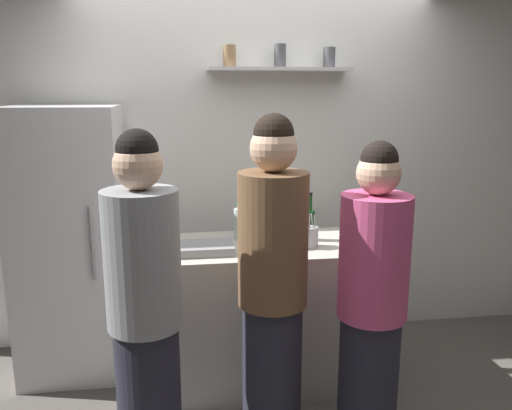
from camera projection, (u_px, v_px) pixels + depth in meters
back_wall_assembly at (255, 165)px, 3.84m from camera, size 4.80×0.32×2.60m
refrigerator at (72, 243)px, 3.37m from camera, size 0.68×0.64×1.76m
counter at (256, 313)px, 3.30m from camera, size 1.43×0.66×0.92m
baking_pan at (205, 248)px, 3.05m from camera, size 0.34×0.24×0.05m
utensil_holder at (310, 237)px, 3.14m from camera, size 0.10×0.10×0.22m
wine_bottle_dark_glass at (269, 227)px, 3.11m from camera, size 0.08×0.08×0.34m
wine_bottle_pale_glass at (352, 220)px, 3.38m from camera, size 0.07×0.07×0.29m
wine_bottle_green_glass at (309, 223)px, 3.28m from camera, size 0.07×0.07×0.31m
water_bottle_plastic at (241, 222)px, 3.32m from camera, size 0.09×0.09×0.23m
person_brown_jacket at (272, 294)px, 2.55m from camera, size 0.34×0.34×1.75m
person_pink_top at (372, 309)px, 2.54m from camera, size 0.34×0.34×1.63m
person_grey_hoodie at (145, 317)px, 2.37m from camera, size 0.34×0.34×1.70m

